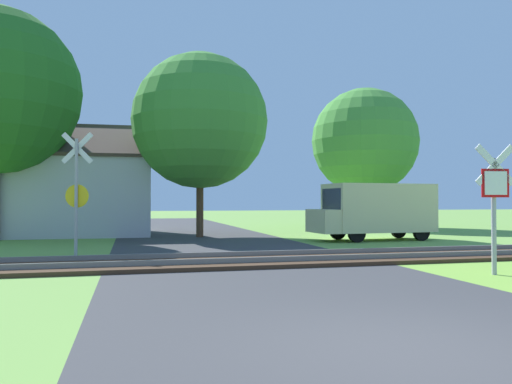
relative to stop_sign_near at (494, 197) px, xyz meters
name	(u,v)px	position (x,y,z in m)	size (l,w,h in m)	color
ground_plane	(417,354)	(-4.59, -4.40, -1.64)	(160.00, 160.00, 0.00)	#6B9942
road_asphalt	(338,311)	(-4.59, -2.40, -1.64)	(6.82, 80.00, 0.01)	#38383A
rail_track	(246,261)	(-4.59, 3.27, -1.58)	(60.00, 2.60, 0.22)	#422D1E
stop_sign_near	(494,197)	(0.00, 0.00, 0.00)	(0.87, 0.19, 2.74)	#9E9EA5
crossing_sign_far	(77,188)	(-8.85, 5.51, 0.27)	(0.86, 0.25, 3.45)	#9E9EA5
house	(72,193)	(-10.04, 15.43, 0.29)	(7.60, 5.64, 5.14)	#B7B7BC
tree_center	(200,121)	(-4.49, 12.71, 3.42)	(5.90, 5.90, 8.01)	#513823
tree_far	(365,141)	(6.18, 18.39, 3.51)	(6.33, 6.33, 8.32)	#513823
mail_truck	(375,209)	(2.06, 9.23, -0.40)	(5.01, 2.16, 2.24)	beige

